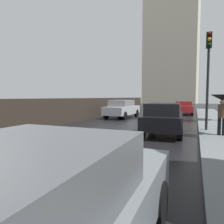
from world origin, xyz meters
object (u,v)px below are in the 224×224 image
Objects in this scene: pedestrian_with_umbrella_near at (222,103)px; traffic_light at (208,64)px; car_black_near_kerb at (164,118)px; car_silver_mid_road at (122,109)px; car_grey_far_ahead at (39,212)px; car_red_behind_camera at (184,107)px.

traffic_light reaches higher than pedestrian_with_umbrella_near.
car_black_near_kerb is 8.00m from car_silver_mid_road.
car_black_near_kerb is 1.04× the size of car_grey_far_ahead.
traffic_light is at bearing 80.01° from car_grey_far_ahead.
pedestrian_with_umbrella_near is 0.37× the size of traffic_light.
car_grey_far_ahead is 8.92m from pedestrian_with_umbrella_near.
car_red_behind_camera is 13.19m from pedestrian_with_umbrella_near.
car_black_near_kerb is at bearing 127.58° from car_silver_mid_road.
car_black_near_kerb is 3.50m from traffic_light.
car_grey_far_ahead is 0.85× the size of car_red_behind_camera.
car_black_near_kerb is at bearing 13.69° from pedestrian_with_umbrella_near.
traffic_light is at bearing 143.49° from car_silver_mid_road.
car_silver_mid_road is at bearing 120.91° from car_black_near_kerb.
car_silver_mid_road is at bearing -129.99° from car_red_behind_camera.
car_silver_mid_road is (-4.43, 6.66, 0.01)m from car_black_near_kerb.
car_red_behind_camera is 0.96× the size of traffic_light.
car_red_behind_camera is (4.69, 6.18, -0.07)m from car_silver_mid_road.
pedestrian_with_umbrella_near is (2.48, -0.13, 0.76)m from car_black_near_kerb.
car_black_near_kerb is 0.93× the size of car_silver_mid_road.
car_black_near_kerb is 0.89× the size of car_red_behind_camera.
car_silver_mid_road reaches higher than car_grey_far_ahead.
traffic_light is (-0.54, 1.36, 1.89)m from pedestrian_with_umbrella_near.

